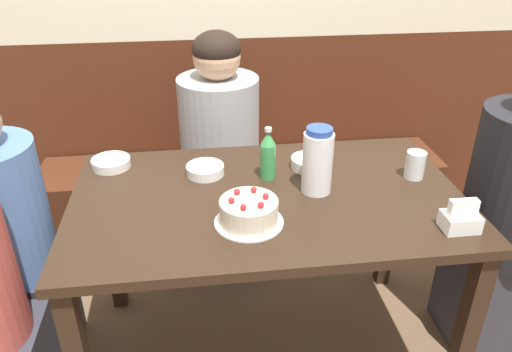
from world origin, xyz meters
name	(u,v)px	position (x,y,z in m)	size (l,w,h in m)	color
ground_plane	(265,348)	(0.00, 0.00, 0.00)	(12.00, 12.00, 0.00)	brown
bench_seat	(244,200)	(0.00, 0.83, 0.23)	(2.08, 0.38, 0.46)	#472314
dining_table	(267,218)	(0.00, 0.00, 0.65)	(1.36, 0.81, 0.75)	black
birthday_cake	(249,212)	(-0.08, -0.16, 0.79)	(0.22, 0.22, 0.10)	white
water_pitcher	(318,161)	(0.17, 0.01, 0.87)	(0.10, 0.10, 0.24)	white
soju_bottle	(268,155)	(0.02, 0.12, 0.84)	(0.06, 0.06, 0.20)	#388E4C
napkin_holder	(461,219)	(0.56, -0.28, 0.79)	(0.11, 0.08, 0.11)	white
bowl_soup_white	(111,163)	(-0.56, 0.29, 0.77)	(0.15, 0.15, 0.03)	white
bowl_rice_small	(309,163)	(0.19, 0.18, 0.77)	(0.14, 0.14, 0.04)	white
bowl_side_dish	(205,170)	(-0.21, 0.18, 0.77)	(0.14, 0.14, 0.04)	white
glass_water_tall	(415,165)	(0.56, 0.06, 0.80)	(0.07, 0.07, 0.10)	silver
person_teal_shirt	(7,248)	(-0.94, 0.09, 0.54)	(0.34, 0.34, 1.13)	#33333D
person_pale_blue_shirt	(220,156)	(-0.13, 0.67, 0.58)	(0.37, 0.37, 1.17)	#33333D
person_dark_striped	(511,217)	(0.94, -0.02, 0.59)	(0.37, 0.37, 1.20)	#33333D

